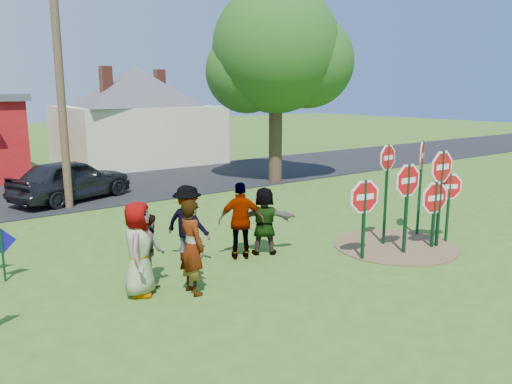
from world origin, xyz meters
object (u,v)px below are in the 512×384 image
utility_pole (59,72)px  leafy_tree (279,56)px  person_a (139,249)px  suv (71,179)px  stop_sign_a (364,203)px  stop_sign_b (387,169)px  stop_sign_d (422,164)px  stop_sign_c (441,177)px  person_b (192,247)px

utility_pole → leafy_tree: utility_pole is taller
person_a → suv: size_ratio=0.42×
person_a → stop_sign_a: bearing=-69.4°
stop_sign_b → stop_sign_d: size_ratio=0.99×
stop_sign_a → stop_sign_d: bearing=21.8°
utility_pole → stop_sign_b: bearing=-59.4°
leafy_tree → person_a: bearing=-140.8°
stop_sign_a → person_a: bearing=178.7°
stop_sign_a → stop_sign_c: 2.43m
stop_sign_b → person_b: stop_sign_b is taller
utility_pole → leafy_tree: bearing=-1.4°
stop_sign_d → person_a: size_ratio=1.48×
leafy_tree → stop_sign_c: bearing=-105.0°
stop_sign_c → stop_sign_b: bearing=137.5°
stop_sign_a → utility_pole: size_ratio=0.24×
stop_sign_d → utility_pole: size_ratio=0.32×
stop_sign_a → utility_pole: 11.08m
suv → person_b: bearing=155.8°
stop_sign_a → utility_pole: bearing=124.6°
stop_sign_c → utility_pole: 12.42m
person_a → stop_sign_d: bearing=-61.3°
suv → utility_pole: (-0.46, -1.15, 3.84)m
person_a → person_b: size_ratio=0.99×
stop_sign_b → utility_pole: (-5.49, 9.28, 2.60)m
person_b → suv: 10.29m
suv → person_a: bearing=150.4°
stop_sign_c → suv: bearing=119.3°
utility_pole → stop_sign_a: bearing=-67.1°
suv → leafy_tree: (8.69, -1.38, 4.68)m
person_a → utility_pole: size_ratio=0.22×
person_b → utility_pole: (0.18, 9.12, 3.69)m
suv → leafy_tree: size_ratio=0.53×
stop_sign_b → stop_sign_c: 1.37m
stop_sign_b → person_a: stop_sign_b is taller
stop_sign_a → stop_sign_d: (2.87, 0.51, 0.63)m
person_b → suv: person_b is taller
person_a → stop_sign_b: bearing=-62.8°
stop_sign_c → person_b: stop_sign_c is taller
stop_sign_b → stop_sign_d: 1.50m
stop_sign_b → suv: 11.65m
stop_sign_a → suv: bearing=120.2°
stop_sign_c → leafy_tree: size_ratio=0.32×
stop_sign_c → person_a: size_ratio=1.41×
stop_sign_d → person_b: bearing=150.0°
stop_sign_d → person_a: 8.18m
stop_sign_a → stop_sign_c: bearing=0.3°
stop_sign_d → utility_pole: utility_pole is taller
stop_sign_a → person_b: (-4.32, 0.65, -0.45)m
stop_sign_a → suv: 11.53m
person_a → suv: person_a is taller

